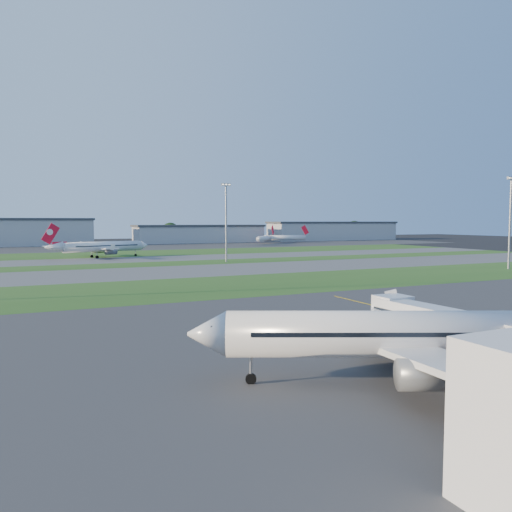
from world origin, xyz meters
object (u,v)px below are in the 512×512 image
airliner_parked (414,335)px  mini_jet_near (266,238)px  mini_jet_far (285,238)px  light_mast_east (510,216)px  airliner_taxiing (102,247)px  light_mast_centre (226,217)px  jet_bridge (490,334)px

airliner_parked → mini_jet_near: 259.77m
airliner_parked → mini_jet_far: 269.23m
mini_jet_near → light_mast_east: size_ratio=0.83×
airliner_parked → airliner_taxiing: size_ratio=0.97×
airliner_parked → light_mast_centre: (31.32, 121.23, 10.71)m
light_mast_centre → airliner_taxiing: bearing=132.0°
light_mast_east → light_mast_centre: bearing=138.4°
mini_jet_near → light_mast_centre: light_mast_centre is taller
mini_jet_far → jet_bridge: bearing=-100.6°
jet_bridge → mini_jet_near: bearing=68.1°
jet_bridge → light_mast_centre: light_mast_centre is taller
light_mast_centre → jet_bridge: bearing=-101.4°
jet_bridge → mini_jet_near: 259.10m
mini_jet_near → mini_jet_far: size_ratio=0.76×
airliner_parked → light_mast_east: bearing=59.5°
jet_bridge → mini_jet_near: mini_jet_near is taller
jet_bridge → mini_jet_far: (111.78, 243.85, -0.73)m
mini_jet_near → mini_jet_far: same height
mini_jet_far → light_mast_east: size_ratio=1.09×
mini_jet_far → light_mast_east: light_mast_east is taller
light_mast_centre → light_mast_east: bearing=-41.6°
jet_bridge → light_mast_centre: 126.17m
light_mast_east → airliner_taxiing: bearing=136.0°
mini_jet_near → light_mast_centre: (-72.03, -117.09, 11.53)m
airliner_taxiing → mini_jet_near: bearing=-157.5°
airliner_parked → airliner_taxiing: bearing=115.8°
mini_jet_far → light_mast_east: bearing=-83.7°
mini_jet_far → light_mast_centre: light_mast_centre is taller
mini_jet_far → light_mast_centre: size_ratio=1.09×
airliner_taxiing → light_mast_centre: size_ratio=1.40×
airliner_parked → light_mast_centre: light_mast_centre is taller
mini_jet_near → light_mast_centre: 137.95m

